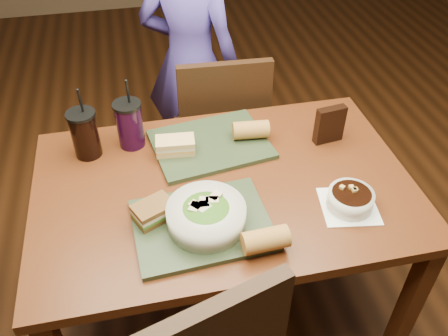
{
  "coord_description": "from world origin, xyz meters",
  "views": [
    {
      "loc": [
        -0.25,
        -1.18,
        1.86
      ],
      "look_at": [
        0.0,
        0.0,
        0.82
      ],
      "focal_mm": 38.0,
      "sensor_mm": 36.0,
      "label": 1
    }
  ],
  "objects_px": {
    "dining_table": "(224,202)",
    "salad_bowl": "(206,214)",
    "sandwich_near": "(154,211)",
    "cup_cola": "(85,134)",
    "tray_far": "(211,144)",
    "cup_berry": "(130,124)",
    "soup_bowl": "(350,199)",
    "chip_bag": "(330,125)",
    "diner": "(190,62)",
    "baguette_far": "(251,130)",
    "baguette_near": "(265,240)",
    "chair_far": "(221,131)",
    "sandwich_far": "(175,145)",
    "tray_near": "(202,225)"
  },
  "relations": [
    {
      "from": "salad_bowl",
      "to": "sandwich_near",
      "type": "distance_m",
      "value": 0.17
    },
    {
      "from": "salad_bowl",
      "to": "cup_cola",
      "type": "distance_m",
      "value": 0.58
    },
    {
      "from": "baguette_far",
      "to": "cup_cola",
      "type": "relative_size",
      "value": 0.48
    },
    {
      "from": "diner",
      "to": "soup_bowl",
      "type": "relative_size",
      "value": 6.76
    },
    {
      "from": "tray_near",
      "to": "baguette_near",
      "type": "height_order",
      "value": "baguette_near"
    },
    {
      "from": "tray_far",
      "to": "baguette_far",
      "type": "xyz_separation_m",
      "value": [
        0.16,
        0.0,
        0.04
      ]
    },
    {
      "from": "dining_table",
      "to": "tray_far",
      "type": "bearing_deg",
      "value": 91.64
    },
    {
      "from": "dining_table",
      "to": "baguette_far",
      "type": "distance_m",
      "value": 0.3
    },
    {
      "from": "sandwich_far",
      "to": "chip_bag",
      "type": "height_order",
      "value": "chip_bag"
    },
    {
      "from": "baguette_near",
      "to": "tray_near",
      "type": "bearing_deg",
      "value": 140.34
    },
    {
      "from": "baguette_near",
      "to": "cup_cola",
      "type": "height_order",
      "value": "cup_cola"
    },
    {
      "from": "diner",
      "to": "soup_bowl",
      "type": "bearing_deg",
      "value": 130.16
    },
    {
      "from": "dining_table",
      "to": "diner",
      "type": "distance_m",
      "value": 0.99
    },
    {
      "from": "cup_berry",
      "to": "salad_bowl",
      "type": "bearing_deg",
      "value": -67.57
    },
    {
      "from": "sandwich_near",
      "to": "baguette_near",
      "type": "distance_m",
      "value": 0.36
    },
    {
      "from": "chair_far",
      "to": "sandwich_near",
      "type": "height_order",
      "value": "chair_far"
    },
    {
      "from": "cup_cola",
      "to": "chip_bag",
      "type": "bearing_deg",
      "value": -6.92
    },
    {
      "from": "chair_far",
      "to": "tray_far",
      "type": "distance_m",
      "value": 0.48
    },
    {
      "from": "baguette_near",
      "to": "cup_berry",
      "type": "relative_size",
      "value": 0.49
    },
    {
      "from": "sandwich_far",
      "to": "baguette_near",
      "type": "relative_size",
      "value": 1.07
    },
    {
      "from": "sandwich_near",
      "to": "baguette_near",
      "type": "xyz_separation_m",
      "value": [
        0.31,
        -0.19,
        0.01
      ]
    },
    {
      "from": "soup_bowl",
      "to": "cup_cola",
      "type": "height_order",
      "value": "cup_cola"
    },
    {
      "from": "baguette_far",
      "to": "diner",
      "type": "bearing_deg",
      "value": 98.36
    },
    {
      "from": "soup_bowl",
      "to": "chip_bag",
      "type": "xyz_separation_m",
      "value": [
        0.06,
        0.35,
        0.04
      ]
    },
    {
      "from": "sandwich_far",
      "to": "diner",
      "type": "bearing_deg",
      "value": 77.6
    },
    {
      "from": "sandwich_near",
      "to": "cup_cola",
      "type": "bearing_deg",
      "value": 117.28
    },
    {
      "from": "salad_bowl",
      "to": "sandwich_far",
      "type": "height_order",
      "value": "salad_bowl"
    },
    {
      "from": "chair_far",
      "to": "diner",
      "type": "xyz_separation_m",
      "value": [
        -0.08,
        0.38,
        0.18
      ]
    },
    {
      "from": "chair_far",
      "to": "tray_far",
      "type": "bearing_deg",
      "value": -106.94
    },
    {
      "from": "diner",
      "to": "baguette_far",
      "type": "relative_size",
      "value": 10.25
    },
    {
      "from": "soup_bowl",
      "to": "sandwich_near",
      "type": "distance_m",
      "value": 0.63
    },
    {
      "from": "tray_far",
      "to": "sandwich_far",
      "type": "bearing_deg",
      "value": -168.62
    },
    {
      "from": "salad_bowl",
      "to": "baguette_near",
      "type": "height_order",
      "value": "salad_bowl"
    },
    {
      "from": "diner",
      "to": "baguette_far",
      "type": "height_order",
      "value": "diner"
    },
    {
      "from": "cup_berry",
      "to": "tray_far",
      "type": "bearing_deg",
      "value": -14.77
    },
    {
      "from": "dining_table",
      "to": "salad_bowl",
      "type": "distance_m",
      "value": 0.26
    },
    {
      "from": "diner",
      "to": "sandwich_near",
      "type": "relative_size",
      "value": 9.54
    },
    {
      "from": "soup_bowl",
      "to": "sandwich_near",
      "type": "height_order",
      "value": "sandwich_near"
    },
    {
      "from": "chair_far",
      "to": "sandwich_near",
      "type": "distance_m",
      "value": 0.87
    },
    {
      "from": "tray_near",
      "to": "soup_bowl",
      "type": "height_order",
      "value": "soup_bowl"
    },
    {
      "from": "sandwich_far",
      "to": "chair_far",
      "type": "bearing_deg",
      "value": 58.86
    },
    {
      "from": "salad_bowl",
      "to": "diner",
      "type": "bearing_deg",
      "value": 83.63
    },
    {
      "from": "dining_table",
      "to": "baguette_near",
      "type": "relative_size",
      "value": 9.48
    },
    {
      "from": "sandwich_near",
      "to": "baguette_near",
      "type": "height_order",
      "value": "baguette_near"
    },
    {
      "from": "soup_bowl",
      "to": "cup_berry",
      "type": "height_order",
      "value": "cup_berry"
    },
    {
      "from": "sandwich_near",
      "to": "chip_bag",
      "type": "height_order",
      "value": "chip_bag"
    },
    {
      "from": "baguette_near",
      "to": "baguette_far",
      "type": "xyz_separation_m",
      "value": [
        0.09,
        0.53,
        -0.0
      ]
    },
    {
      "from": "tray_far",
      "to": "cup_berry",
      "type": "height_order",
      "value": "cup_berry"
    },
    {
      "from": "soup_bowl",
      "to": "baguette_far",
      "type": "height_order",
      "value": "baguette_far"
    },
    {
      "from": "cup_berry",
      "to": "dining_table",
      "type": "bearing_deg",
      "value": -44.66
    }
  ]
}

